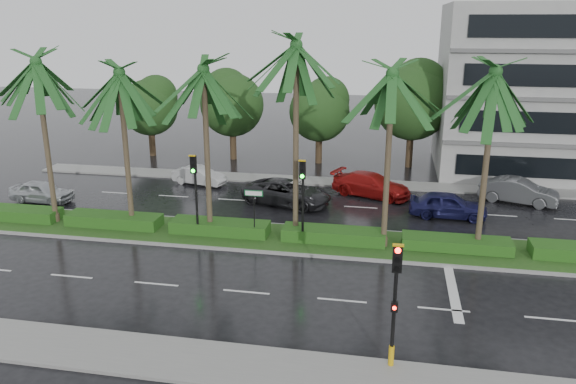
% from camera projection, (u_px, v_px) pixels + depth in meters
% --- Properties ---
extents(ground, '(120.00, 120.00, 0.00)m').
position_uv_depth(ground, '(272.00, 246.00, 28.12)').
color(ground, black).
rests_on(ground, ground).
extents(near_sidewalk, '(40.00, 2.40, 0.12)m').
position_uv_depth(near_sidewalk, '(206.00, 362.00, 18.53)').
color(near_sidewalk, slate).
rests_on(near_sidewalk, ground).
extents(far_sidewalk, '(40.00, 2.00, 0.12)m').
position_uv_depth(far_sidewalk, '(308.00, 181.00, 39.38)').
color(far_sidewalk, slate).
rests_on(far_sidewalk, ground).
extents(median, '(36.00, 4.00, 0.15)m').
position_uv_depth(median, '(276.00, 238.00, 29.04)').
color(median, gray).
rests_on(median, ground).
extents(hedge, '(35.20, 1.40, 0.60)m').
position_uv_depth(hedge, '(276.00, 231.00, 28.93)').
color(hedge, '#194513').
rests_on(hedge, median).
extents(lane_markings, '(34.00, 13.06, 0.01)m').
position_uv_depth(lane_markings, '(331.00, 254.00, 27.18)').
color(lane_markings, silver).
rests_on(lane_markings, ground).
extents(palm_row, '(26.30, 4.20, 10.42)m').
position_uv_depth(palm_row, '(249.00, 80.00, 26.90)').
color(palm_row, '#473629').
rests_on(palm_row, median).
extents(signal_near, '(0.34, 0.45, 4.36)m').
position_uv_depth(signal_near, '(395.00, 300.00, 17.51)').
color(signal_near, black).
rests_on(signal_near, near_sidewalk).
extents(signal_median_left, '(0.34, 0.42, 4.36)m').
position_uv_depth(signal_median_left, '(195.00, 183.00, 28.23)').
color(signal_median_left, black).
rests_on(signal_median_left, median).
extents(signal_median_right, '(0.34, 0.42, 4.36)m').
position_uv_depth(signal_median_right, '(303.00, 189.00, 27.26)').
color(signal_median_right, black).
rests_on(signal_median_right, median).
extents(street_sign, '(0.95, 0.09, 2.60)m').
position_uv_depth(street_sign, '(254.00, 202.00, 28.13)').
color(street_sign, black).
rests_on(street_sign, median).
extents(bg_trees, '(33.09, 5.70, 8.23)m').
position_uv_depth(bg_trees, '(348.00, 102.00, 42.82)').
color(bg_trees, '#332617').
rests_on(bg_trees, ground).
extents(building, '(16.00, 10.00, 12.00)m').
position_uv_depth(building, '(556.00, 91.00, 40.25)').
color(building, gray).
rests_on(building, ground).
extents(car_silver, '(1.75, 3.99, 1.34)m').
position_uv_depth(car_silver, '(42.00, 192.00, 34.81)').
color(car_silver, '#B3B7BB').
rests_on(car_silver, ground).
extents(car_white, '(2.16, 3.97, 1.24)m').
position_uv_depth(car_white, '(199.00, 176.00, 38.56)').
color(car_white, '#B2B2B2').
rests_on(car_white, ground).
extents(car_darkgrey, '(3.88, 5.92, 1.51)m').
position_uv_depth(car_darkgrey, '(287.00, 192.00, 34.34)').
color(car_darkgrey, '#242427').
rests_on(car_darkgrey, ground).
extents(car_red, '(3.77, 5.53, 1.49)m').
position_uv_depth(car_red, '(371.00, 185.00, 35.97)').
color(car_red, maroon).
rests_on(car_red, ground).
extents(car_blue, '(1.94, 4.43, 1.49)m').
position_uv_depth(car_blue, '(448.00, 205.00, 32.09)').
color(car_blue, '#181848').
rests_on(car_blue, ground).
extents(car_grey, '(3.02, 4.89, 1.52)m').
position_uv_depth(car_grey, '(519.00, 191.00, 34.60)').
color(car_grey, '#4F5053').
rests_on(car_grey, ground).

